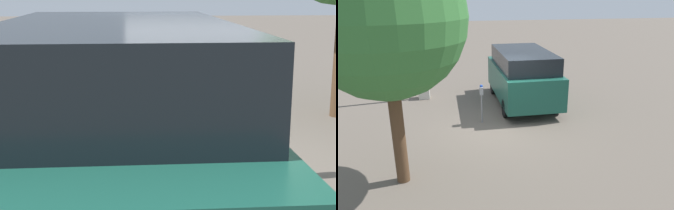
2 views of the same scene
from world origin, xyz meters
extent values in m
plane|color=#60564C|center=(0.00, 0.00, 0.00)|extent=(80.00, 80.00, 0.00)
cylinder|color=gray|center=(0.47, 0.49, 0.50)|extent=(0.05, 0.05, 0.99)
cube|color=gray|center=(0.47, 0.49, 1.12)|extent=(0.20, 0.11, 0.26)
sphere|color=navy|center=(0.47, 0.49, 1.27)|extent=(0.11, 0.11, 0.11)
cube|color=beige|center=(3.57, 2.54, 0.28)|extent=(0.44, 0.44, 0.55)
cylinder|color=#9E9E9E|center=(3.57, 2.54, 3.32)|extent=(0.14, 0.14, 5.54)
cube|color=#195142|center=(2.25, -1.31, 0.90)|extent=(4.53, 2.08, 1.15)
cube|color=black|center=(2.14, -1.31, 1.79)|extent=(3.62, 1.91, 0.63)
cube|color=orange|center=(4.45, -0.63, 0.47)|extent=(0.08, 0.12, 0.20)
cylinder|color=black|center=(3.64, -0.40, 0.32)|extent=(0.65, 0.25, 0.65)
cylinder|color=black|center=(3.66, -2.20, 0.32)|extent=(0.65, 0.25, 0.65)
cylinder|color=black|center=(0.85, -0.42, 0.32)|extent=(0.65, 0.25, 0.65)
cylinder|color=black|center=(0.86, -2.22, 0.32)|extent=(0.65, 0.25, 0.65)
cylinder|color=#513823|center=(-2.76, 2.72, 1.28)|extent=(0.29, 0.29, 2.55)
sphere|color=#337033|center=(-2.76, 2.72, 3.72)|extent=(3.34, 3.34, 3.34)
camera|label=1|loc=(6.47, -1.18, 2.36)|focal=55.00mm
camera|label=2|loc=(-9.78, 1.57, 4.23)|focal=35.00mm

